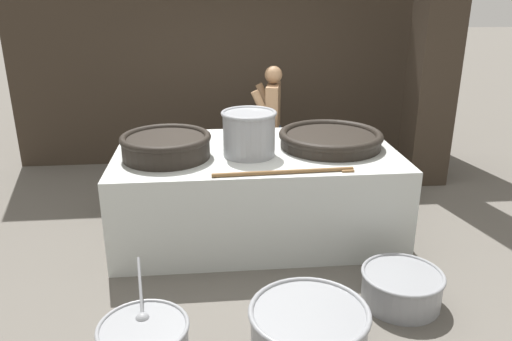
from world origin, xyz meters
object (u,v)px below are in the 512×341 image
Objects in this scene: giant_wok_near at (166,145)px; giant_wok_far at (330,138)px; cook at (272,123)px; prep_bowl_meat at (309,326)px; prep_bowl_extra at (402,286)px; stock_pot at (249,133)px.

giant_wok_far is at bearing 6.68° from giant_wok_near.
prep_bowl_meat is at bearing 99.91° from cook.
giant_wok_far is 1.85m from prep_bowl_extra.
stock_pot is at bearing 86.23° from cook.
giant_wok_far is 0.68× the size of cook.
prep_bowl_meat is at bearing -152.67° from prep_bowl_extra.
prep_bowl_extra is (0.31, -1.58, -0.90)m from giant_wok_far.
prep_bowl_extra is at bearing -79.03° from giant_wok_far.
giant_wok_far is at bearing 73.19° from prep_bowl_meat.
stock_pot is at bearing 99.38° from prep_bowl_meat.
giant_wok_near reaches higher than prep_bowl_meat.
giant_wok_near is 1.61× the size of stock_pot.
cook is 2.33× the size of prep_bowl_extra.
prep_bowl_extra is (0.93, 0.48, -0.02)m from prep_bowl_meat.
prep_bowl_meat is (0.30, -1.85, -1.04)m from stock_pot.
prep_bowl_meat is 1.31× the size of prep_bowl_extra.
prep_bowl_extra is (2.10, -1.37, -0.95)m from giant_wok_near.
cook is at bearing 105.07° from prep_bowl_extra.
giant_wok_far reaches higher than prep_bowl_meat.
giant_wok_near is at bearing 179.63° from stock_pot.
giant_wok_far is 1.43m from cook.
giant_wok_near is 2.04m from cook.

